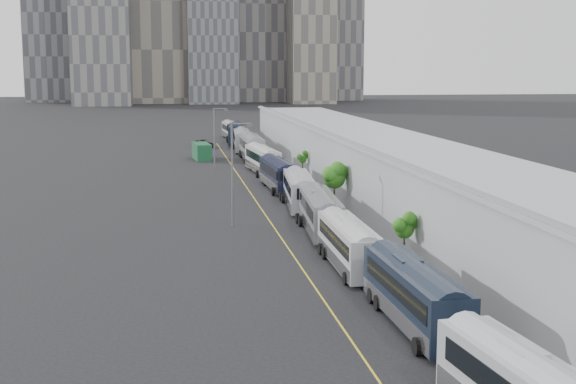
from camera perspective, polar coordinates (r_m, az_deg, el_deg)
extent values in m
cube|color=gray|center=(79.29, 6.19, -1.74)|extent=(10.00, 170.00, 0.12)
cube|color=gold|center=(77.30, -1.36, -2.01)|extent=(0.12, 160.00, 0.02)
cube|color=gray|center=(79.86, 9.01, 0.70)|extent=(12.00, 160.00, 6.80)
cube|color=gray|center=(79.55, 9.05, 2.45)|extent=(12.45, 160.40, 2.57)
cube|color=gray|center=(77.85, 4.92, 3.24)|extent=(0.30, 160.00, 0.40)
cube|color=slate|center=(331.84, -5.47, 13.21)|extent=(20.00, 20.00, 80.00)
cube|color=gray|center=(331.27, 1.68, 12.38)|extent=(18.00, 18.00, 70.00)
cube|color=#A6A9B0|center=(33.57, 16.36, -10.74)|extent=(1.46, 2.24, 0.29)
cube|color=black|center=(46.22, 8.96, -7.21)|extent=(2.73, 12.64, 3.05)
cube|color=black|center=(45.89, 9.05, -6.62)|extent=(2.77, 11.13, 1.04)
cube|color=silver|center=(46.49, 8.93, -8.37)|extent=(2.77, 12.39, 0.98)
cube|color=black|center=(47.13, 8.48, -4.78)|extent=(1.30, 2.15, 0.29)
cube|color=silver|center=(58.70, 4.35, -3.74)|extent=(2.55, 12.17, 2.94)
cube|color=black|center=(58.41, 4.40, -3.27)|extent=(2.59, 10.71, 1.00)
cube|color=silver|center=(58.91, 4.34, -4.63)|extent=(2.58, 11.93, 0.94)
cube|color=silver|center=(59.71, 4.07, -1.94)|extent=(1.23, 2.07, 0.28)
cube|color=slate|center=(70.93, 2.31, -1.46)|extent=(3.41, 12.82, 3.07)
cube|color=black|center=(70.65, 2.35, -1.05)|extent=(3.36, 11.31, 1.04)
cube|color=silver|center=(71.11, 2.31, -2.24)|extent=(3.43, 12.57, 0.98)
cube|color=slate|center=(72.07, 2.10, 0.06)|extent=(1.41, 2.23, 0.29)
cube|color=#B5B6C1|center=(83.78, 0.79, 0.13)|extent=(3.56, 12.72, 3.04)
cube|color=black|center=(83.51, 0.81, 0.48)|extent=(3.49, 11.22, 1.03)
cube|color=silver|center=(83.93, 0.79, -0.53)|extent=(3.57, 12.47, 0.97)
cube|color=#B5B6C1|center=(84.96, 0.63, 1.38)|extent=(1.43, 2.22, 0.29)
cube|color=black|center=(96.39, -0.69, 1.29)|extent=(3.10, 12.78, 3.07)
cube|color=black|center=(96.12, -0.68, 1.60)|extent=(3.10, 11.26, 1.04)
cube|color=silver|center=(96.52, -0.69, 0.71)|extent=(3.13, 12.53, 0.98)
cube|color=black|center=(97.62, -0.81, 2.38)|extent=(1.36, 2.20, 0.29)
cube|color=silver|center=(111.58, -1.82, 2.33)|extent=(3.62, 12.99, 3.11)
cube|color=black|center=(111.32, -1.81, 2.60)|extent=(3.55, 11.46, 1.06)
cube|color=silver|center=(111.70, -1.82, 1.82)|extent=(3.64, 12.73, 0.99)
cube|color=silver|center=(112.86, -1.92, 3.27)|extent=(1.46, 2.27, 0.30)
cube|color=gray|center=(127.14, -2.59, 3.20)|extent=(2.89, 13.97, 3.38)
cube|color=black|center=(126.87, -2.58, 3.46)|extent=(2.94, 12.29, 1.15)
cube|color=silver|center=(127.25, -2.59, 2.71)|extent=(2.93, 13.69, 1.08)
cube|color=gray|center=(128.57, -2.67, 4.09)|extent=(1.41, 2.37, 0.32)
cube|color=#989CA1|center=(141.06, -3.30, 3.71)|extent=(3.48, 13.39, 3.21)
cube|color=black|center=(140.81, -3.29, 3.94)|extent=(3.44, 11.81, 1.09)
cube|color=silver|center=(141.16, -3.29, 3.29)|extent=(3.50, 13.13, 1.03)
cube|color=#989CA1|center=(142.43, -3.36, 4.47)|extent=(1.46, 2.32, 0.31)
cube|color=#151E2F|center=(153.82, -3.71, 4.16)|extent=(4.16, 14.05, 3.35)
cube|color=black|center=(153.56, -3.70, 4.38)|extent=(4.05, 12.40, 1.14)
cube|color=silver|center=(153.91, -3.70, 3.77)|extent=(4.17, 13.77, 1.07)
cube|color=#151E2F|center=(155.27, -3.76, 4.89)|extent=(1.61, 2.47, 0.32)
cube|color=#BBBBBD|center=(166.33, -4.07, 4.43)|extent=(3.02, 12.25, 2.94)
cube|color=black|center=(166.11, -4.06, 4.60)|extent=(3.01, 10.79, 1.00)
cube|color=silver|center=(166.41, -4.06, 4.10)|extent=(3.05, 12.01, 0.94)
cube|color=#BBBBBD|center=(167.61, -4.11, 5.01)|extent=(1.31, 2.11, 0.28)
cylinder|color=black|center=(59.92, 8.25, -3.81)|extent=(0.18, 0.18, 3.05)
sphere|color=#1D6216|center=(59.61, 8.29, -2.42)|extent=(1.43, 1.43, 1.43)
cylinder|color=black|center=(81.65, 3.31, -0.08)|extent=(0.18, 0.18, 3.83)
sphere|color=#1D6216|center=(81.37, 3.32, 1.27)|extent=(2.26, 2.26, 2.26)
cylinder|color=black|center=(104.00, 1.05, 1.64)|extent=(0.18, 0.18, 3.02)
sphere|color=#1D6216|center=(103.83, 1.05, 2.41)|extent=(1.01, 1.01, 1.01)
cylinder|color=#59595E|center=(73.48, -3.99, 1.20)|extent=(0.18, 0.18, 9.61)
cylinder|color=#59595E|center=(73.08, -3.33, 4.87)|extent=(1.80, 0.14, 0.14)
cube|color=#59595E|center=(73.17, -2.70, 4.76)|extent=(0.50, 0.22, 0.18)
cylinder|color=#59595E|center=(113.39, -5.27, 3.71)|extent=(0.18, 0.18, 8.94)
cylinder|color=#59595E|center=(113.15, -4.84, 5.92)|extent=(1.80, 0.14, 0.14)
cube|color=#59595E|center=(113.21, -4.44, 5.85)|extent=(0.50, 0.22, 0.18)
cube|color=#144326|center=(128.78, -6.15, 2.89)|extent=(2.96, 7.03, 2.59)
imported|color=black|center=(148.09, -6.04, 3.44)|extent=(4.04, 5.66, 1.43)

